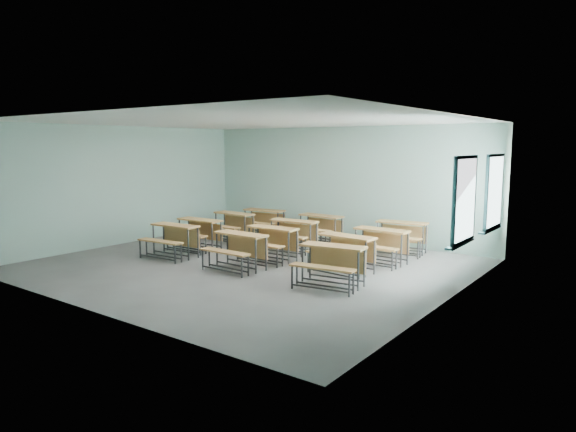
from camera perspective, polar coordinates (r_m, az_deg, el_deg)
name	(u,v)px	position (r m, az deg, el deg)	size (l,w,h in m)	color
room	(253,195)	(11.36, -3.88, 2.38)	(9.04, 8.04, 3.24)	slate
desk_unit_r0c0	(172,236)	(12.63, -12.77, -2.15)	(1.31, 0.92, 0.78)	#A7743C
desk_unit_r0c1	(237,246)	(11.18, -5.65, -3.28)	(1.28, 0.87, 0.78)	#A7743C
desk_unit_r0c2	(331,259)	(9.82, 4.77, -4.83)	(1.36, 1.01, 0.78)	#A7743C
desk_unit_r1c0	(197,229)	(13.44, -10.09, -1.48)	(1.28, 0.88, 0.78)	#A7743C
desk_unit_r1c1	(270,239)	(11.96, -2.04, -2.52)	(1.27, 0.86, 0.78)	#A7743C
desk_unit_r1c2	(344,248)	(10.92, 6.24, -3.56)	(1.33, 0.95, 0.78)	#A7743C
desk_unit_r2c0	(231,222)	(14.57, -6.31, -0.68)	(1.30, 0.90, 0.78)	#A7743C
desk_unit_r2c1	(292,231)	(13.03, 0.40, -1.65)	(1.32, 0.94, 0.78)	#A7743C
desk_unit_r2c2	(379,241)	(11.86, 10.08, -2.72)	(1.28, 0.87, 0.78)	#A7743C
desk_unit_r3c0	(262,219)	(15.21, -2.88, -0.28)	(1.34, 0.97, 0.78)	#A7743C
desk_unit_r3c1	(319,225)	(14.03, 3.42, -0.98)	(1.30, 0.91, 0.78)	#A7743C
desk_unit_r3c2	(400,232)	(13.09, 12.39, -1.79)	(1.35, 1.00, 0.78)	#A7743C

